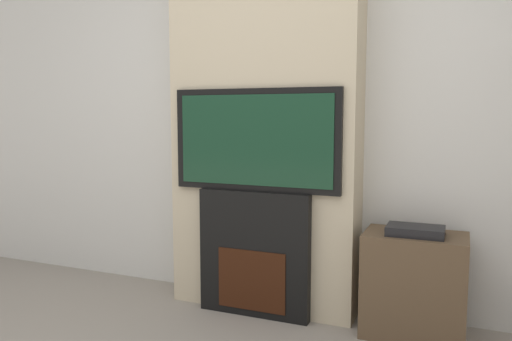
{
  "coord_description": "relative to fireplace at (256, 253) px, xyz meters",
  "views": [
    {
      "loc": [
        1.13,
        -0.99,
        1.21
      ],
      "look_at": [
        0.0,
        1.72,
        0.88
      ],
      "focal_mm": 35.0,
      "sensor_mm": 36.0,
      "label": 1
    }
  ],
  "objects": [
    {
      "name": "wall_back",
      "position": [
        0.0,
        0.31,
        0.97
      ],
      "size": [
        6.0,
        0.06,
        2.7
      ],
      "color": "silver",
      "rests_on": "ground_plane"
    },
    {
      "name": "fireplace",
      "position": [
        0.0,
        0.0,
        0.0
      ],
      "size": [
        0.69,
        0.15,
        0.76
      ],
      "color": "black",
      "rests_on": "ground_plane"
    },
    {
      "name": "media_stand",
      "position": [
        0.91,
        0.05,
        -0.08
      ],
      "size": [
        0.54,
        0.34,
        0.62
      ],
      "color": "brown",
      "rests_on": "ground_plane"
    },
    {
      "name": "chimney_breast",
      "position": [
        0.0,
        0.14,
        0.97
      ],
      "size": [
        1.17,
        0.28,
        2.7
      ],
      "color": "beige",
      "rests_on": "ground_plane"
    },
    {
      "name": "television",
      "position": [
        0.0,
        -0.0,
        0.68
      ],
      "size": [
        1.04,
        0.07,
        0.6
      ],
      "color": "black",
      "rests_on": "fireplace"
    }
  ]
}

